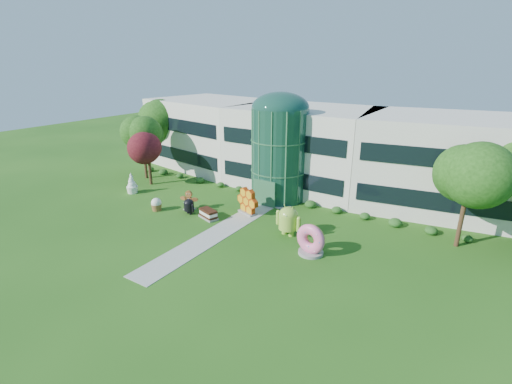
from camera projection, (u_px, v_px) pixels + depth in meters
The scene contains 14 objects.
ground at pixel (209, 238), 31.87m from camera, with size 140.00×140.00×0.00m, color #215114.
building at pixel (304, 147), 44.54m from camera, with size 46.00×15.00×9.30m, color beige, non-canonical shape.
atrium at pixel (279, 155), 39.71m from camera, with size 6.00×6.00×9.80m, color #194738.
walkway at pixel (224, 229), 33.45m from camera, with size 2.40×20.00×0.04m, color #9E9E93.
tree_red at pixel (149, 161), 44.74m from camera, with size 4.00×4.00×6.00m, color #3F0C14, non-canonical shape.
trees_backdrop at pixel (284, 159), 40.74m from camera, with size 52.00×8.00×8.40m, color #193F0F, non-canonical shape.
android_green at pixel (288, 219), 31.97m from camera, with size 2.70×1.80×3.06m, color #90BC3C, non-canonical shape.
android_black at pixel (189, 205), 36.61m from camera, with size 1.61×1.08×1.83m, color black, non-canonical shape.
donut at pixel (311, 239), 28.89m from camera, with size 2.48×1.19×2.58m, color pink, non-canonical shape.
gingerbread at pixel (189, 200), 37.69m from camera, with size 2.23×0.86×2.06m, color brown, non-canonical shape.
ice_cream_sandwich at pixel (208, 214), 35.72m from camera, with size 2.08×1.04×0.92m, color black, non-canonical shape.
honeycomb at pixel (248, 202), 36.67m from camera, with size 3.03×1.08×2.38m, color #EDA617, non-canonical shape.
froyo at pixel (132, 183), 42.36m from camera, with size 1.38×1.38×2.37m, color white, non-canonical shape.
cupcake at pixel (156, 204), 37.55m from camera, with size 1.11×1.11×1.34m, color white, non-canonical shape.
Camera 1 is at (18.98, -21.89, 14.45)m, focal length 26.00 mm.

